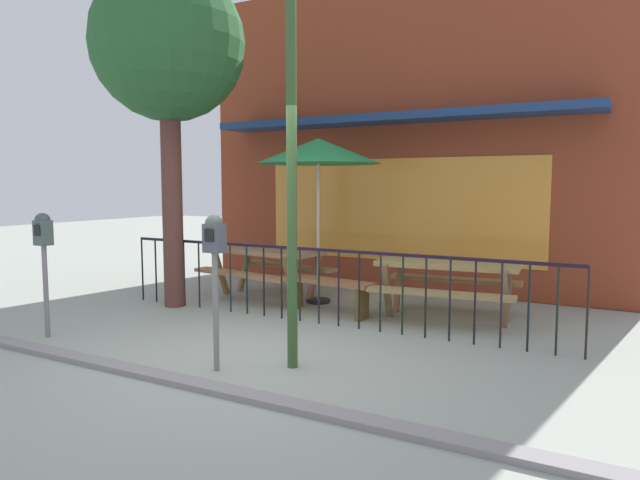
{
  "coord_description": "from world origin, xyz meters",
  "views": [
    {
      "loc": [
        3.43,
        -4.53,
        1.77
      ],
      "look_at": [
        -0.2,
        2.07,
        1.03
      ],
      "focal_mm": 31.78,
      "sensor_mm": 36.0,
      "label": 1
    }
  ],
  "objects": [
    {
      "name": "ground",
      "position": [
        0.0,
        0.0,
        0.0
      ],
      "size": [
        40.0,
        40.0,
        0.0
      ],
      "primitive_type": "plane",
      "color": "#999E93"
    },
    {
      "name": "pub_storefront",
      "position": [
        0.0,
        4.58,
        2.57
      ],
      "size": [
        7.36,
        1.23,
        5.17
      ],
      "color": "#4B2116",
      "rests_on": "ground"
    },
    {
      "name": "patio_fence_front",
      "position": [
        0.0,
        1.67,
        0.66
      ],
      "size": [
        6.21,
        0.04,
        0.97
      ],
      "color": "black",
      "rests_on": "ground"
    },
    {
      "name": "picnic_table_left",
      "position": [
        -1.52,
        2.72,
        0.61
      ],
      "size": [
        1.98,
        1.61,
        0.79
      ],
      "color": "#9D7151",
      "rests_on": "ground"
    },
    {
      "name": "picnic_table_right",
      "position": [
        1.36,
        2.69,
        0.61
      ],
      "size": [
        1.93,
        1.53,
        0.79
      ],
      "color": "#987F48",
      "rests_on": "ground"
    },
    {
      "name": "patio_umbrella",
      "position": [
        -0.64,
        2.8,
        2.24
      ],
      "size": [
        1.85,
        1.85,
        2.44
      ],
      "color": "black",
      "rests_on": "ground"
    },
    {
      "name": "patio_bench",
      "position": [
        -0.17,
        2.21,
        0.35
      ],
      "size": [
        1.43,
        0.5,
        0.48
      ],
      "color": "#955D3C",
      "rests_on": "ground"
    },
    {
      "name": "parking_meter_near",
      "position": [
        -2.46,
        -0.41,
        1.12
      ],
      "size": [
        0.18,
        0.17,
        1.45
      ],
      "color": "slate",
      "rests_on": "ground"
    },
    {
      "name": "parking_meter_far",
      "position": [
        0.03,
        -0.41,
        1.15
      ],
      "size": [
        0.18,
        0.17,
        1.49
      ],
      "color": "slate",
      "rests_on": "ground"
    },
    {
      "name": "street_tree",
      "position": [
        -2.36,
        1.57,
        3.68
      ],
      "size": [
        2.15,
        2.15,
        4.81
      ],
      "color": "brown",
      "rests_on": "ground"
    },
    {
      "name": "street_lamp",
      "position": [
        0.61,
        0.03,
        2.53
      ],
      "size": [
        0.28,
        0.28,
        3.86
      ],
      "color": "#314F27",
      "rests_on": "ground"
    },
    {
      "name": "curb_edge",
      "position": [
        0.0,
        -0.85,
        0.0
      ],
      "size": [
        10.31,
        0.2,
        0.11
      ],
      "primitive_type": "cube",
      "color": "gray",
      "rests_on": "ground"
    }
  ]
}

